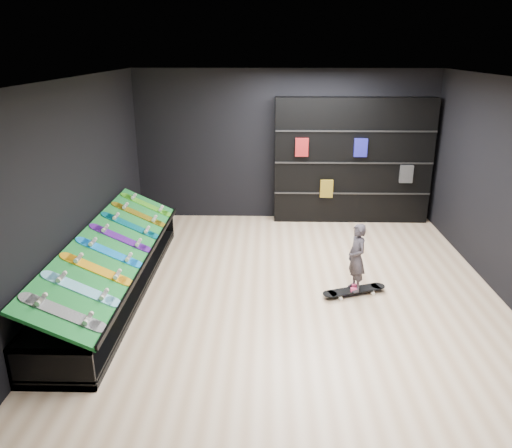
{
  "coord_description": "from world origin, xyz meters",
  "views": [
    {
      "loc": [
        -0.34,
        -6.49,
        3.39
      ],
      "look_at": [
        -0.5,
        0.2,
        1.0
      ],
      "focal_mm": 35.0,
      "sensor_mm": 36.0,
      "label": 1
    }
  ],
  "objects_px": {
    "floor_skateboard": "(354,292)",
    "child": "(356,270)",
    "display_rack": "(114,276)",
    "back_shelving": "(352,161)"
  },
  "relations": [
    {
      "from": "floor_skateboard",
      "to": "child",
      "type": "bearing_deg",
      "value": 0.0
    },
    {
      "from": "floor_skateboard",
      "to": "back_shelving",
      "type": "bearing_deg",
      "value": 62.89
    },
    {
      "from": "back_shelving",
      "to": "display_rack",
      "type": "bearing_deg",
      "value": -139.57
    },
    {
      "from": "display_rack",
      "to": "back_shelving",
      "type": "distance_m",
      "value": 5.21
    },
    {
      "from": "floor_skateboard",
      "to": "display_rack",
      "type": "bearing_deg",
      "value": 159.91
    },
    {
      "from": "floor_skateboard",
      "to": "child",
      "type": "xyz_separation_m",
      "value": [
        0.0,
        0.0,
        0.34
      ]
    },
    {
      "from": "display_rack",
      "to": "child",
      "type": "xyz_separation_m",
      "value": [
        3.47,
        -0.01,
        0.14
      ]
    },
    {
      "from": "back_shelving",
      "to": "floor_skateboard",
      "type": "xyz_separation_m",
      "value": [
        -0.42,
        -3.33,
        -1.19
      ]
    },
    {
      "from": "display_rack",
      "to": "child",
      "type": "bearing_deg",
      "value": -0.24
    },
    {
      "from": "floor_skateboard",
      "to": "child",
      "type": "height_order",
      "value": "child"
    }
  ]
}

